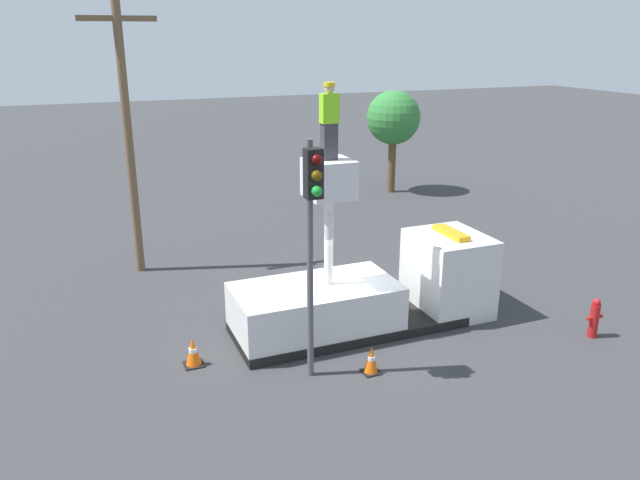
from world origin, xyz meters
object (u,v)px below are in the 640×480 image
Objects in this scene: traffic_light_pole at (312,216)px; fire_hydrant at (594,318)px; worker at (329,121)px; bucket_truck at (369,293)px; utility_pole at (128,131)px; traffic_cone_rear at (193,352)px; traffic_cone_curbside at (371,360)px; tree_left_bg at (393,119)px.

traffic_light_pole is 7.91m from fire_hydrant.
worker is at bearing 155.72° from fire_hydrant.
worker reaches higher than bucket_truck.
utility_pole is at bearing 128.57° from bucket_truck.
traffic_light_pole is at bearing 173.64° from fire_hydrant.
utility_pole is at bearing 93.28° from traffic_cone_rear.
fire_hydrant reaches higher than traffic_cone_curbside.
utility_pole reaches higher than traffic_cone_curbside.
utility_pole is (-5.00, 6.27, 3.54)m from bucket_truck.
worker is 0.21× the size of utility_pole.
bucket_truck is 2.48m from traffic_cone_curbside.
traffic_cone_curbside is at bearing 174.95° from fire_hydrant.
worker is (-1.13, 0.00, 4.42)m from bucket_truck.
worker is at bearing 58.54° from traffic_light_pole.
fire_hydrant is 15.65m from tree_left_bg.
bucket_truck reaches higher than traffic_cone_rear.
worker is 2.75m from traffic_light_pole.
traffic_cone_rear is (-3.49, -0.37, -4.98)m from worker.
fire_hydrant is 1.57× the size of traffic_cone_curbside.
fire_hydrant is at bearing -29.05° from bucket_truck.
bucket_truck reaches higher than traffic_cone_curbside.
bucket_truck is at bearing -51.43° from utility_pole.
utility_pole is at bearing -153.42° from tree_left_bg.
utility_pole is at bearing 108.28° from traffic_light_pole.
worker is at bearing 180.00° from bucket_truck.
traffic_cone_curbside is at bearing -87.04° from worker.
bucket_truck is 0.83× the size of utility_pole.
traffic_cone_curbside is 10.22m from utility_pole.
utility_pole reaches higher than traffic_cone_rear.
traffic_light_pole reaches higher than bucket_truck.
fire_hydrant is at bearing -5.05° from traffic_cone_curbside.
worker is 6.09m from traffic_cone_rear.
worker is at bearing -58.31° from utility_pole.
utility_pole reaches higher than tree_left_bg.
traffic_cone_rear is 4.04m from traffic_cone_curbside.
traffic_cone_curbside is (1.28, -0.28, -3.40)m from traffic_light_pole.
traffic_cone_rear is (-2.32, 1.54, -3.38)m from traffic_light_pole.
traffic_light_pole is at bearing -33.51° from traffic_cone_rear.
tree_left_bg reaches higher than bucket_truck.
traffic_light_pole reaches higher than traffic_cone_curbside.
tree_left_bg is at bearing 59.47° from bucket_truck.
worker is at bearing 92.96° from traffic_cone_curbside.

